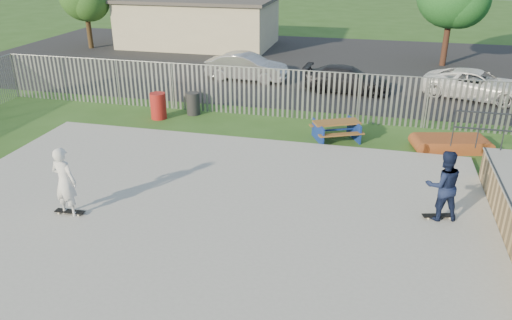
% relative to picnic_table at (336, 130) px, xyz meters
% --- Properties ---
extents(ground, '(120.00, 120.00, 0.00)m').
position_rel_picnic_table_xyz_m(ground, '(-2.97, -6.94, -0.36)').
color(ground, '#2E541C').
rests_on(ground, ground).
extents(concrete_slab, '(15.00, 12.00, 0.15)m').
position_rel_picnic_table_xyz_m(concrete_slab, '(-2.97, -6.94, -0.28)').
color(concrete_slab, '#9E9E99').
rests_on(concrete_slab, ground).
extents(fence, '(26.04, 16.02, 2.00)m').
position_rel_picnic_table_xyz_m(fence, '(-1.97, -2.36, 0.64)').
color(fence, gray).
rests_on(fence, ground).
extents(picnic_table, '(2.08, 1.93, 0.70)m').
position_rel_picnic_table_xyz_m(picnic_table, '(0.00, 0.00, 0.00)').
color(picnic_table, brown).
rests_on(picnic_table, ground).
extents(funbox, '(2.42, 1.59, 0.44)m').
position_rel_picnic_table_xyz_m(funbox, '(3.97, -0.04, -0.13)').
color(funbox, brown).
rests_on(funbox, ground).
extents(trash_bin_red, '(0.64, 0.64, 1.06)m').
position_rel_picnic_table_xyz_m(trash_bin_red, '(-7.28, 0.71, 0.17)').
color(trash_bin_red, maroon).
rests_on(trash_bin_red, ground).
extents(trash_bin_grey, '(0.56, 0.56, 0.93)m').
position_rel_picnic_table_xyz_m(trash_bin_grey, '(-6.09, 1.54, 0.11)').
color(trash_bin_grey, '#242426').
rests_on(trash_bin_grey, ground).
extents(parking_lot, '(40.00, 18.00, 0.02)m').
position_rel_picnic_table_xyz_m(parking_lot, '(-2.97, 12.06, -0.35)').
color(parking_lot, black).
rests_on(parking_lot, ground).
extents(car_silver, '(4.32, 1.82, 1.39)m').
position_rel_picnic_table_xyz_m(car_silver, '(-5.32, 7.48, 0.36)').
color(car_silver, '#BABABF').
rests_on(car_silver, parking_lot).
extents(car_dark, '(4.27, 1.97, 1.21)m').
position_rel_picnic_table_xyz_m(car_dark, '(-0.09, 6.51, 0.27)').
color(car_dark, black).
rests_on(car_dark, parking_lot).
extents(car_white, '(5.06, 3.38, 1.29)m').
position_rel_picnic_table_xyz_m(car_white, '(5.74, 6.75, 0.31)').
color(car_white, white).
rests_on(car_white, parking_lot).
extents(building, '(10.40, 6.40, 3.20)m').
position_rel_picnic_table_xyz_m(building, '(-10.97, 16.06, 1.25)').
color(building, beige).
rests_on(building, ground).
extents(skateboard_a, '(0.82, 0.41, 0.08)m').
position_rel_picnic_table_xyz_m(skateboard_a, '(3.11, -5.32, -0.17)').
color(skateboard_a, black).
rests_on(skateboard_a, concrete_slab).
extents(skateboard_b, '(0.81, 0.23, 0.08)m').
position_rel_picnic_table_xyz_m(skateboard_b, '(-6.22, -7.38, -0.17)').
color(skateboard_b, black).
rests_on(skateboard_b, concrete_slab).
extents(skater_navy, '(1.06, 0.92, 1.86)m').
position_rel_picnic_table_xyz_m(skater_navy, '(3.11, -5.32, 0.72)').
color(skater_navy, '#121B3A').
rests_on(skater_navy, concrete_slab).
extents(skater_white, '(0.73, 0.53, 1.86)m').
position_rel_picnic_table_xyz_m(skater_white, '(-6.22, -7.38, 0.72)').
color(skater_white, silver).
rests_on(skater_white, concrete_slab).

